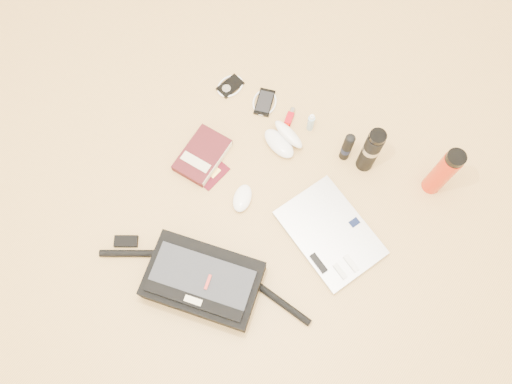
# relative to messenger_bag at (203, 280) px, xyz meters

# --- Properties ---
(ground) EXTENTS (4.00, 4.00, 0.00)m
(ground) POSITION_rel_messenger_bag_xyz_m (0.00, 0.32, -0.05)
(ground) COLOR tan
(ground) RESTS_ON ground
(messenger_bag) EXTENTS (0.76, 0.35, 0.11)m
(messenger_bag) POSITION_rel_messenger_bag_xyz_m (0.00, 0.00, 0.00)
(messenger_bag) COLOR black
(messenger_bag) RESTS_ON ground
(laptop) EXTENTS (0.43, 0.36, 0.04)m
(laptop) POSITION_rel_messenger_bag_xyz_m (0.26, 0.42, -0.04)
(laptop) COLOR #A9A9AB
(laptop) RESTS_ON ground
(book) EXTENTS (0.16, 0.23, 0.04)m
(book) POSITION_rel_messenger_bag_xyz_m (-0.31, 0.38, -0.03)
(book) COLOR #3F0F13
(book) RESTS_ON ground
(passport) EXTENTS (0.10, 0.13, 0.01)m
(passport) POSITION_rel_messenger_bag_xyz_m (-0.24, 0.35, -0.05)
(passport) COLOR #480812
(passport) RESTS_ON ground
(mouse) EXTENTS (0.10, 0.13, 0.04)m
(mouse) POSITION_rel_messenger_bag_xyz_m (-0.08, 0.33, -0.03)
(mouse) COLOR white
(mouse) RESTS_ON ground
(sunglasses_case) EXTENTS (0.18, 0.16, 0.09)m
(sunglasses_case) POSITION_rel_messenger_bag_xyz_m (-0.09, 0.62, -0.02)
(sunglasses_case) COLOR white
(sunglasses_case) RESTS_ON ground
(ipod) EXTENTS (0.11, 0.12, 0.01)m
(ipod) POSITION_rel_messenger_bag_xyz_m (-0.42, 0.70, -0.04)
(ipod) COLOR black
(ipod) RESTS_ON ground
(phone) EXTENTS (0.13, 0.14, 0.01)m
(phone) POSITION_rel_messenger_bag_xyz_m (-0.26, 0.72, -0.04)
(phone) COLOR black
(phone) RESTS_ON ground
(inhaler) EXTENTS (0.05, 0.10, 0.02)m
(inhaler) POSITION_rel_messenger_bag_xyz_m (-0.13, 0.72, -0.04)
(inhaler) COLOR #9E0712
(inhaler) RESTS_ON ground
(spray_bottle) EXTENTS (0.03, 0.03, 0.11)m
(spray_bottle) POSITION_rel_messenger_bag_xyz_m (-0.05, 0.74, -0.00)
(spray_bottle) COLOR #91B8CA
(spray_bottle) RESTS_ON ground
(aerosol_can) EXTENTS (0.04, 0.04, 0.17)m
(aerosol_can) POSITION_rel_messenger_bag_xyz_m (0.13, 0.72, 0.03)
(aerosol_can) COLOR black
(aerosol_can) RESTS_ON ground
(thermos_black) EXTENTS (0.08, 0.08, 0.25)m
(thermos_black) POSITION_rel_messenger_bag_xyz_m (0.21, 0.74, 0.08)
(thermos_black) COLOR black
(thermos_black) RESTS_ON ground
(thermos_red) EXTENTS (0.08, 0.08, 0.27)m
(thermos_red) POSITION_rel_messenger_bag_xyz_m (0.47, 0.81, 0.09)
(thermos_red) COLOR red
(thermos_red) RESTS_ON ground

